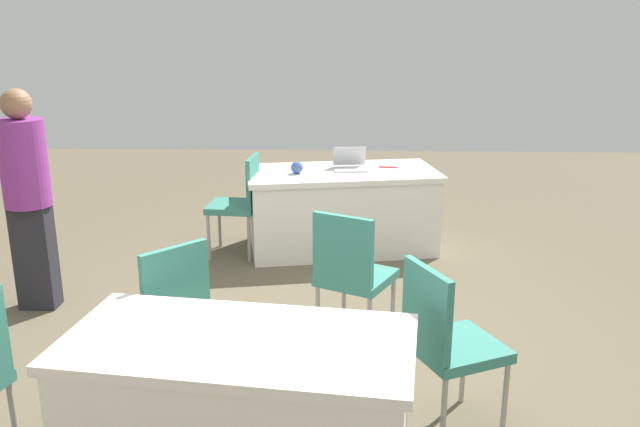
{
  "coord_description": "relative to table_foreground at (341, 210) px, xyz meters",
  "views": [
    {
      "loc": [
        -0.25,
        4.02,
        2.15
      ],
      "look_at": [
        -0.09,
        -0.26,
        0.9
      ],
      "focal_mm": 37.36,
      "sensor_mm": 36.0,
      "label": 1
    }
  ],
  "objects": [
    {
      "name": "chair_aisle",
      "position": [
        -0.08,
        2.09,
        0.18
      ],
      "size": [
        0.59,
        0.59,
        0.98
      ],
      "rotation": [
        0.0,
        0.0,
        2.66
      ],
      "color": "#9E9993",
      "rests_on": "ground"
    },
    {
      "name": "yarn_ball",
      "position": [
        0.42,
        0.14,
        0.44
      ],
      "size": [
        0.11,
        0.11,
        0.11
      ],
      "primitive_type": "sphere",
      "color": "#3F5999",
      "rests_on": "table_foreground"
    },
    {
      "name": "person_attendee_browsing",
      "position": [
        2.33,
        1.48,
        0.55
      ],
      "size": [
        0.34,
        0.34,
        1.68
      ],
      "rotation": [
        0.0,
        0.0,
        0.01
      ],
      "color": "#26262D",
      "rests_on": "ground"
    },
    {
      "name": "chair_by_pillar",
      "position": [
        0.99,
        2.7,
        0.17
      ],
      "size": [
        0.62,
        0.62,
        0.96
      ],
      "rotation": [
        0.0,
        0.0,
        3.95
      ],
      "color": "#9E9993",
      "rests_on": "ground"
    },
    {
      "name": "chair_tucked_right",
      "position": [
        0.94,
        0.22,
        0.15
      ],
      "size": [
        0.48,
        0.48,
        0.95
      ],
      "rotation": [
        0.0,
        0.0,
        -1.65
      ],
      "color": "#9E9993",
      "rests_on": "ground"
    },
    {
      "name": "table_mid_left",
      "position": [
        0.45,
        3.48,
        0.0
      ],
      "size": [
        1.67,
        0.98,
        0.77
      ],
      "rotation": [
        0.0,
        0.0,
        -0.13
      ],
      "color": "silver",
      "rests_on": "ground"
    },
    {
      "name": "chair_near_front",
      "position": [
        -0.56,
        3.0,
        0.16
      ],
      "size": [
        0.58,
        0.58,
        0.96
      ],
      "rotation": [
        0.0,
        0.0,
        2.01
      ],
      "color": "#9E9993",
      "rests_on": "ground"
    },
    {
      "name": "scissors_red",
      "position": [
        -0.45,
        -0.15,
        0.39
      ],
      "size": [
        0.18,
        0.06,
        0.01
      ],
      "primitive_type": "cube",
      "rotation": [
        0.0,
        0.0,
        3.01
      ],
      "color": "red",
      "rests_on": "table_foreground"
    },
    {
      "name": "ground_plane",
      "position": [
        0.23,
        2.16,
        -0.39
      ],
      "size": [
        14.4,
        14.4,
        0.0
      ],
      "primitive_type": "plane",
      "color": "brown"
    },
    {
      "name": "table_foreground",
      "position": [
        0.0,
        0.0,
        0.0
      ],
      "size": [
        1.94,
        1.21,
        0.77
      ],
      "rotation": [
        0.0,
        0.0,
        0.18
      ],
      "color": "silver",
      "rests_on": "ground"
    },
    {
      "name": "laptop_silver",
      "position": [
        -0.08,
        -0.06,
        0.42
      ],
      "size": [
        0.34,
        0.32,
        0.21
      ],
      "rotation": [
        0.0,
        0.0,
        0.1
      ],
      "color": "silver",
      "rests_on": "table_foreground"
    }
  ]
}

